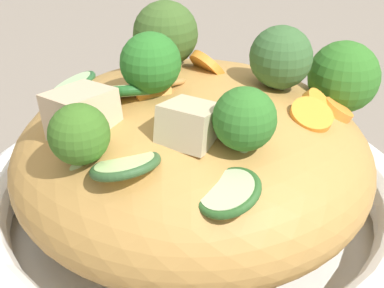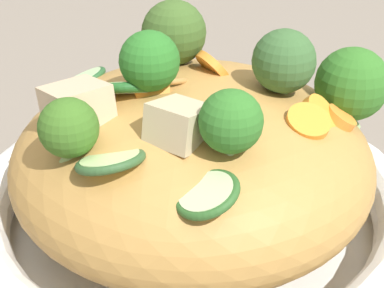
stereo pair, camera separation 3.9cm
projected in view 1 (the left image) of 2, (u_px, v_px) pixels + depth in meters
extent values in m
plane|color=slate|center=(192.00, 241.00, 0.44)|extent=(3.00, 3.00, 0.00)
cylinder|color=white|center=(192.00, 231.00, 0.43)|extent=(0.31, 0.31, 0.02)
torus|color=white|center=(192.00, 202.00, 0.42)|extent=(0.33, 0.33, 0.04)
ellipsoid|color=#B28141|center=(192.00, 158.00, 0.40)|extent=(0.25, 0.25, 0.11)
torus|color=#BB8546|center=(153.00, 87.00, 0.38)|extent=(0.06, 0.06, 0.02)
torus|color=#AC7943|center=(192.00, 122.00, 0.39)|extent=(0.09, 0.09, 0.03)
torus|color=#BC8938|center=(218.00, 110.00, 0.40)|extent=(0.07, 0.07, 0.02)
torus|color=#A97A41|center=(216.00, 102.00, 0.39)|extent=(0.07, 0.07, 0.01)
cone|color=#9BBD7B|center=(166.00, 67.00, 0.42)|extent=(0.03, 0.03, 0.02)
sphere|color=#3C5C26|center=(165.00, 33.00, 0.41)|extent=(0.07, 0.07, 0.05)
cone|color=#9DB977|center=(339.00, 109.00, 0.41)|extent=(0.03, 0.03, 0.01)
sphere|color=#316D24|center=(344.00, 77.00, 0.40)|extent=(0.07, 0.07, 0.05)
cone|color=#A1BB7B|center=(243.00, 152.00, 0.32)|extent=(0.02, 0.02, 0.02)
sphere|color=#2F6D27|center=(245.00, 119.00, 0.31)|extent=(0.04, 0.04, 0.04)
cone|color=#A2BA71|center=(152.00, 96.00, 0.37)|extent=(0.02, 0.02, 0.02)
sphere|color=#2A6D25|center=(151.00, 63.00, 0.36)|extent=(0.05, 0.05, 0.04)
cone|color=#A5B872|center=(82.00, 164.00, 0.32)|extent=(0.02, 0.02, 0.02)
sphere|color=#396621|center=(79.00, 134.00, 0.31)|extent=(0.04, 0.04, 0.03)
cone|color=#A0C277|center=(278.00, 90.00, 0.39)|extent=(0.02, 0.03, 0.02)
sphere|color=#375F31|center=(281.00, 57.00, 0.38)|extent=(0.05, 0.05, 0.04)
cylinder|color=orange|center=(319.00, 107.00, 0.37)|extent=(0.02, 0.03, 0.02)
cylinder|color=orange|center=(337.00, 111.00, 0.38)|extent=(0.03, 0.03, 0.02)
cylinder|color=orange|center=(154.00, 92.00, 0.36)|extent=(0.03, 0.03, 0.02)
cylinder|color=orange|center=(157.00, 64.00, 0.41)|extent=(0.03, 0.03, 0.01)
cylinder|color=orange|center=(310.00, 118.00, 0.35)|extent=(0.04, 0.04, 0.02)
cylinder|color=orange|center=(203.00, 66.00, 0.40)|extent=(0.04, 0.03, 0.03)
cylinder|color=beige|center=(228.00, 193.00, 0.30)|extent=(0.04, 0.04, 0.02)
torus|color=#2C5925|center=(228.00, 193.00, 0.30)|extent=(0.05, 0.05, 0.02)
cylinder|color=#C5DF97|center=(125.00, 166.00, 0.31)|extent=(0.05, 0.05, 0.02)
torus|color=#2F532B|center=(125.00, 166.00, 0.31)|extent=(0.06, 0.06, 0.02)
cylinder|color=#C0E2A4|center=(73.00, 85.00, 0.42)|extent=(0.04, 0.04, 0.02)
torus|color=#25542A|center=(73.00, 85.00, 0.42)|extent=(0.04, 0.04, 0.02)
cylinder|color=beige|center=(127.00, 91.00, 0.37)|extent=(0.04, 0.04, 0.02)
torus|color=#215B24|center=(127.00, 91.00, 0.37)|extent=(0.06, 0.05, 0.02)
cube|color=#D1B28E|center=(82.00, 117.00, 0.34)|extent=(0.05, 0.05, 0.04)
cube|color=#C6B18D|center=(191.00, 125.00, 0.33)|extent=(0.04, 0.04, 0.03)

